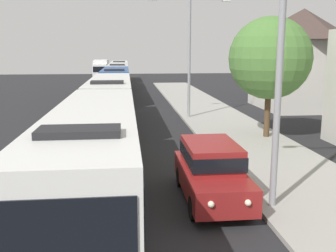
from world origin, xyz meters
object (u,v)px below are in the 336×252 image
(box_truck_oncoming, at_px, (101,68))
(bus_second_in_line, at_px, (111,100))
(bus_lead, at_px, (95,152))
(bus_middle, at_px, (116,83))
(streetlamp_mid, at_px, (189,45))
(roadside_tree, at_px, (270,58))
(bus_rear, at_px, (120,70))
(bus_fourth_in_line, at_px, (118,75))
(streetlamp_near, at_px, (282,26))
(white_suv, at_px, (211,169))

(box_truck_oncoming, bearing_deg, bus_second_in_line, -85.66)
(bus_lead, distance_m, bus_middle, 25.86)
(box_truck_oncoming, height_order, streetlamp_mid, streetlamp_mid)
(bus_lead, relative_size, roadside_tree, 1.92)
(bus_middle, height_order, bus_rear, same)
(bus_fourth_in_line, bearing_deg, box_truck_oncoming, 100.12)
(streetlamp_near, bearing_deg, white_suv, 148.58)
(streetlamp_mid, bearing_deg, bus_rear, 98.72)
(bus_fourth_in_line, distance_m, box_truck_oncoming, 18.79)
(white_suv, relative_size, streetlamp_near, 0.53)
(bus_lead, height_order, bus_second_in_line, same)
(bus_second_in_line, xyz_separation_m, white_suv, (3.70, -12.90, -0.66))
(bus_middle, distance_m, streetlamp_near, 27.71)
(bus_lead, bearing_deg, box_truck_oncoming, 93.35)
(bus_fourth_in_line, xyz_separation_m, roadside_tree, (8.64, -29.55, 2.71))
(bus_second_in_line, height_order, streetlamp_mid, streetlamp_mid)
(bus_rear, height_order, roadside_tree, roadside_tree)
(bus_middle, height_order, streetlamp_near, streetlamp_near)
(bus_lead, relative_size, white_suv, 2.68)
(streetlamp_mid, bearing_deg, bus_fourth_in_line, 103.37)
(bus_second_in_line, bearing_deg, bus_fourth_in_line, 90.00)
(bus_middle, bearing_deg, box_truck_oncoming, 96.17)
(white_suv, height_order, roadside_tree, roadside_tree)
(bus_lead, xyz_separation_m, roadside_tree, (8.64, 8.33, 2.71))
(roadside_tree, bearing_deg, bus_fourth_in_line, 106.29)
(bus_lead, height_order, bus_middle, same)
(bus_middle, distance_m, roadside_tree, 19.73)
(streetlamp_near, xyz_separation_m, roadside_tree, (3.24, 9.38, -1.09))
(bus_fourth_in_line, bearing_deg, bus_rear, 90.00)
(bus_lead, height_order, box_truck_oncoming, bus_lead)
(bus_second_in_line, xyz_separation_m, bus_fourth_in_line, (-0.00, 24.99, -0.00))
(bus_lead, distance_m, streetlamp_mid, 16.48)
(white_suv, relative_size, roadside_tree, 0.71)
(white_suv, bearing_deg, bus_fourth_in_line, 95.57)
(bus_middle, distance_m, white_suv, 26.15)
(bus_middle, distance_m, bus_rear, 24.51)
(bus_middle, relative_size, streetlamp_mid, 1.37)
(white_suv, xyz_separation_m, streetlamp_mid, (1.70, 15.18, 4.17))
(white_suv, xyz_separation_m, roadside_tree, (4.94, 8.35, 3.37))
(streetlamp_mid, distance_m, roadside_tree, 7.61)
(bus_second_in_line, distance_m, streetlamp_mid, 6.83)
(bus_middle, relative_size, roadside_tree, 1.77)
(bus_lead, height_order, streetlamp_near, streetlamp_near)
(white_suv, bearing_deg, streetlamp_near, -31.42)
(roadside_tree, bearing_deg, bus_middle, 116.23)
(streetlamp_near, height_order, roadside_tree, streetlamp_near)
(bus_fourth_in_line, distance_m, streetlamp_near, 39.49)
(streetlamp_mid, bearing_deg, streetlamp_near, -90.00)
(bus_second_in_line, distance_m, box_truck_oncoming, 43.62)
(box_truck_oncoming, bearing_deg, bus_middle, -83.83)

